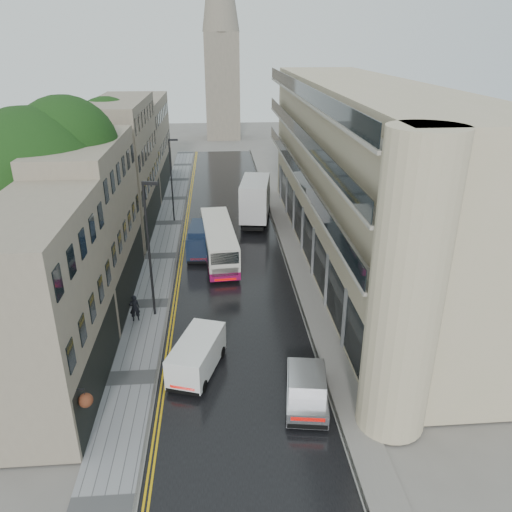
{
  "coord_description": "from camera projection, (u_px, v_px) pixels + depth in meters",
  "views": [
    {
      "loc": [
        -0.89,
        -11.79,
        17.13
      ],
      "look_at": [
        1.47,
        18.0,
        4.0
      ],
      "focal_mm": 35.0,
      "sensor_mm": 36.0,
      "label": 1
    }
  ],
  "objects": [
    {
      "name": "left_sidewalk",
      "position": [
        162.0,
        256.0,
        42.37
      ],
      "size": [
        2.7,
        85.0,
        0.12
      ],
      "primitive_type": "cube",
      "color": "gray",
      "rests_on": "ground"
    },
    {
      "name": "tree_near",
      "position": [
        39.0,
        209.0,
        32.28
      ],
      "size": [
        10.56,
        10.56,
        13.89
      ],
      "primitive_type": null,
      "color": "black",
      "rests_on": "ground"
    },
    {
      "name": "right_sidewalk",
      "position": [
        293.0,
        252.0,
        43.18
      ],
      "size": [
        1.8,
        85.0,
        0.12
      ],
      "primitive_type": "cube",
      "color": "slate",
      "rests_on": "ground"
    },
    {
      "name": "lamp_post_far",
      "position": [
        172.0,
        181.0,
        48.9
      ],
      "size": [
        0.92,
        0.22,
        8.13
      ],
      "primitive_type": null,
      "rotation": [
        0.0,
        0.0,
        0.02
      ],
      "color": "black",
      "rests_on": "left_sidewalk"
    },
    {
      "name": "white_van",
      "position": [
        171.0,
        370.0,
        26.24
      ],
      "size": [
        3.28,
        4.93,
        2.06
      ],
      "primitive_type": null,
      "rotation": [
        0.0,
        0.0,
        -0.32
      ],
      "color": "white",
      "rests_on": "road"
    },
    {
      "name": "road",
      "position": [
        230.0,
        255.0,
        42.81
      ],
      "size": [
        9.0,
        85.0,
        0.02
      ],
      "primitive_type": "cube",
      "color": "black",
      "rests_on": "ground"
    },
    {
      "name": "church_spire",
      "position": [
        221.0,
        19.0,
        84.55
      ],
      "size": [
        6.4,
        6.4,
        40.0
      ],
      "primitive_type": null,
      "color": "gray",
      "rests_on": "ground"
    },
    {
      "name": "silver_hatchback",
      "position": [
        288.0,
        408.0,
        23.85
      ],
      "size": [
        2.65,
        4.82,
        1.72
      ],
      "primitive_type": null,
      "rotation": [
        0.0,
        0.0,
        -0.15
      ],
      "color": "#B6B5BA",
      "rests_on": "road"
    },
    {
      "name": "pedestrian",
      "position": [
        135.0,
        308.0,
        32.3
      ],
      "size": [
        0.77,
        0.6,
        1.85
      ],
      "primitive_type": "imported",
      "rotation": [
        0.0,
        0.0,
        3.4
      ],
      "color": "black",
      "rests_on": "left_sidewalk"
    },
    {
      "name": "old_shop_row",
      "position": [
        116.0,
        181.0,
        42.0
      ],
      "size": [
        4.5,
        56.0,
        12.0
      ],
      "primitive_type": null,
      "color": "gray",
      "rests_on": "ground"
    },
    {
      "name": "tree_far",
      "position": [
        90.0,
        171.0,
        44.45
      ],
      "size": [
        9.24,
        9.24,
        12.46
      ],
      "primitive_type": null,
      "color": "black",
      "rests_on": "ground"
    },
    {
      "name": "modern_block",
      "position": [
        359.0,
        177.0,
        39.37
      ],
      "size": [
        8.0,
        40.0,
        14.0
      ],
      "primitive_type": null,
      "color": "#C4B192",
      "rests_on": "ground"
    },
    {
      "name": "white_lorry",
      "position": [
        242.0,
        206.0,
        48.02
      ],
      "size": [
        3.85,
        8.83,
        4.48
      ],
      "primitive_type": null,
      "rotation": [
        0.0,
        0.0,
        -0.15
      ],
      "color": "silver",
      "rests_on": "road"
    },
    {
      "name": "navy_van",
      "position": [
        188.0,
        247.0,
        40.89
      ],
      "size": [
        2.5,
        5.48,
        2.73
      ],
      "primitive_type": null,
      "rotation": [
        0.0,
        0.0,
        -0.07
      ],
      "color": "black",
      "rests_on": "road"
    },
    {
      "name": "lamp_post_near",
      "position": [
        149.0,
        252.0,
        31.61
      ],
      "size": [
        1.05,
        0.44,
        9.08
      ],
      "primitive_type": null,
      "rotation": [
        0.0,
        0.0,
        -0.21
      ],
      "color": "black",
      "rests_on": "left_sidewalk"
    },
    {
      "name": "cream_bus",
      "position": [
        208.0,
        256.0,
        38.98
      ],
      "size": [
        3.15,
        10.44,
        2.81
      ],
      "primitive_type": null,
      "rotation": [
        0.0,
        0.0,
        0.08
      ],
      "color": "white",
      "rests_on": "road"
    }
  ]
}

